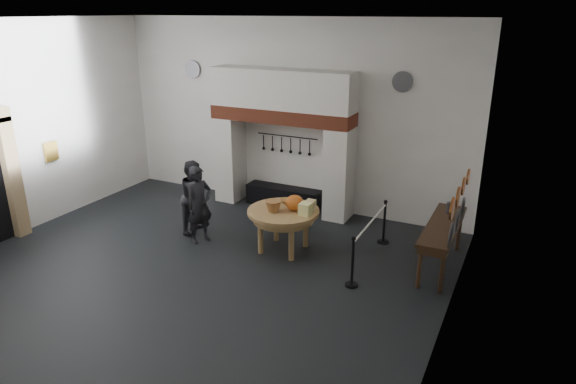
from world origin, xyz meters
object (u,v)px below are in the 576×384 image
at_px(barrier_post_near, 353,263).
at_px(barrier_post_far, 384,223).
at_px(visitor_near, 199,205).
at_px(visitor_far, 195,196).
at_px(side_table, 443,226).
at_px(iron_range, 284,197).
at_px(work_table, 283,212).

bearing_deg(barrier_post_near, barrier_post_far, 90.00).
distance_m(visitor_near, barrier_post_near, 3.54).
bearing_deg(visitor_near, visitor_far, 66.56).
bearing_deg(side_table, visitor_near, -168.30).
relative_size(iron_range, visitor_near, 1.15).
xyz_separation_m(barrier_post_near, barrier_post_far, (0.00, 2.00, 0.00)).
distance_m(visitor_near, barrier_post_far, 3.87).
relative_size(visitor_far, side_table, 0.73).
relative_size(iron_range, visitor_far, 1.18).
bearing_deg(work_table, iron_range, 116.42).
xyz_separation_m(visitor_near, barrier_post_near, (3.50, -0.39, -0.37)).
height_order(iron_range, work_table, work_table).
bearing_deg(visitor_far, barrier_post_far, -80.94).
relative_size(visitor_near, visitor_far, 1.02).
xyz_separation_m(iron_range, side_table, (4.10, -1.59, 0.62)).
bearing_deg(barrier_post_far, barrier_post_near, -90.00).
height_order(visitor_near, barrier_post_far, visitor_near).
relative_size(visitor_far, barrier_post_far, 1.80).
relative_size(iron_range, work_table, 1.32).
bearing_deg(visitor_far, barrier_post_near, -109.63).
relative_size(visitor_near, barrier_post_near, 1.83).
bearing_deg(barrier_post_near, iron_range, 133.62).
bearing_deg(visitor_far, side_table, -91.69).
bearing_deg(iron_range, barrier_post_near, -46.38).
bearing_deg(barrier_post_far, work_table, -144.75).
height_order(visitor_near, visitor_far, visitor_near).
xyz_separation_m(work_table, side_table, (3.01, 0.61, 0.03)).
relative_size(barrier_post_near, barrier_post_far, 1.00).
height_order(work_table, side_table, side_table).
height_order(visitor_near, side_table, visitor_near).
bearing_deg(barrier_post_near, visitor_far, 168.54).
bearing_deg(barrier_post_far, visitor_far, -162.76).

